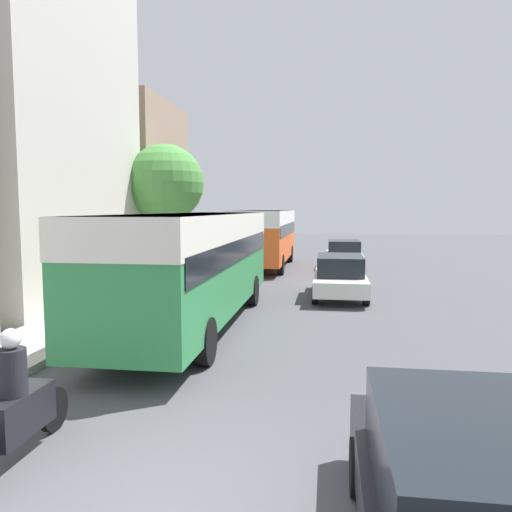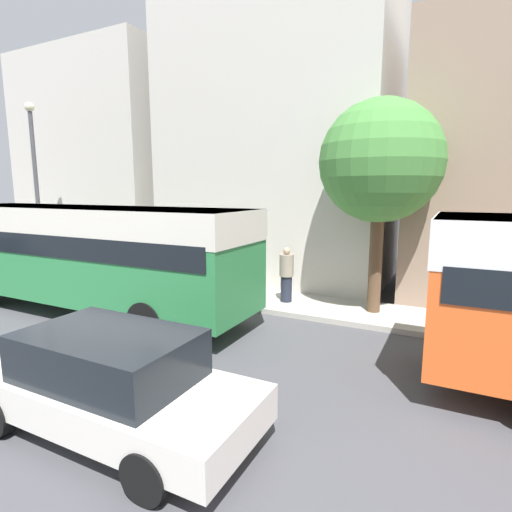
{
  "view_description": "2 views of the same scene",
  "coord_description": "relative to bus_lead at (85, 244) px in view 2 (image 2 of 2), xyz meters",
  "views": [
    {
      "loc": [
        1.71,
        -4.67,
        3.22
      ],
      "look_at": [
        -1.03,
        14.03,
        1.42
      ],
      "focal_mm": 35.0,
      "sensor_mm": 36.0,
      "label": 1
    },
    {
      "loc": [
        6.05,
        17.88,
        3.56
      ],
      "look_at": [
        -1.42,
        14.1,
        2.17
      ],
      "focal_mm": 28.0,
      "sensor_mm": 36.0,
      "label": 2
    }
  ],
  "objects": [
    {
      "name": "building_midblock",
      "position": [
        -7.12,
        3.1,
        4.91
      ],
      "size": [
        5.63,
        8.46,
        13.82
      ],
      "color": "beige",
      "rests_on": "ground_plane"
    },
    {
      "name": "building_corner",
      "position": [
        -7.31,
        -6.0,
        2.89
      ],
      "size": [
        6.01,
        7.81,
        9.78
      ],
      "color": "beige",
      "rests_on": "ground_plane"
    },
    {
      "name": "sidewalk",
      "position": [
        -3.21,
        -8.33,
        -1.93
      ],
      "size": [
        2.2,
        120.0,
        0.15
      ],
      "color": "#B2ADA3",
      "rests_on": "ground_plane"
    },
    {
      "name": "bus_lead",
      "position": [
        0.0,
        0.0,
        0.0
      ],
      "size": [
        2.52,
        10.47,
        3.08
      ],
      "color": "#2D8447",
      "rests_on": "ground_plane"
    },
    {
      "name": "street_tree",
      "position": [
        -3.32,
        7.59,
        2.28
      ],
      "size": [
        3.28,
        3.28,
        5.8
      ],
      "color": "brown",
      "rests_on": "sidewalk"
    },
    {
      "name": "lamp_post",
      "position": [
        -2.46,
        -5.49,
        2.09
      ],
      "size": [
        0.36,
        0.36,
        6.73
      ],
      "color": "#47474C",
      "rests_on": "sidewalk"
    },
    {
      "name": "car_crossing",
      "position": [
        4.02,
        5.17,
        -1.21
      ],
      "size": [
        1.9,
        4.56,
        1.53
      ],
      "color": "silver",
      "rests_on": "ground_plane"
    },
    {
      "name": "pedestrian_near_curb",
      "position": [
        -3.14,
        4.99,
        -1.0
      ],
      "size": [
        0.43,
        0.43,
        1.69
      ],
      "color": "#232838",
      "rests_on": "sidewalk"
    }
  ]
}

